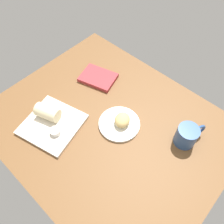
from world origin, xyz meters
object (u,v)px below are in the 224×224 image
at_px(square_plate, 52,124).
at_px(coffee_mug, 187,135).
at_px(round_plate, 119,124).
at_px(scone_pastry, 122,120).
at_px(sauce_cup, 55,131).
at_px(book_stack, 98,78).
at_px(breakfast_wrap, 48,112).

height_order(square_plate, coffee_mug, coffee_mug).
height_order(round_plate, coffee_mug, coffee_mug).
xyz_separation_m(scone_pastry, sauce_cup, (-0.19, -0.25, -0.01)).
distance_m(scone_pastry, sauce_cup, 0.31).
relative_size(square_plate, sauce_cup, 5.31).
bearing_deg(square_plate, coffee_mug, 35.04).
relative_size(book_stack, coffee_mug, 1.53).
xyz_separation_m(round_plate, book_stack, (-0.28, 0.14, 0.00)).
distance_m(book_stack, coffee_mug, 0.56).
relative_size(scone_pastry, square_plate, 0.33).
xyz_separation_m(sauce_cup, coffee_mug, (0.45, 0.38, 0.02)).
relative_size(round_plate, breakfast_wrap, 1.73).
height_order(square_plate, book_stack, book_stack).
distance_m(scone_pastry, coffee_mug, 0.30).
relative_size(round_plate, sauce_cup, 4.14).
relative_size(scone_pastry, sauce_cup, 1.75).
distance_m(round_plate, sauce_cup, 0.30).
relative_size(round_plate, square_plate, 0.78).
distance_m(square_plate, coffee_mug, 0.62).
xyz_separation_m(sauce_cup, book_stack, (-0.10, 0.38, -0.02)).
bearing_deg(book_stack, breakfast_wrap, -88.41).
bearing_deg(round_plate, scone_pastry, 53.00).
distance_m(round_plate, scone_pastry, 0.03).
distance_m(sauce_cup, book_stack, 0.40).
relative_size(round_plate, coffee_mug, 1.38).
height_order(breakfast_wrap, coffee_mug, coffee_mug).
relative_size(sauce_cup, book_stack, 0.22).
xyz_separation_m(round_plate, breakfast_wrap, (-0.27, -0.20, 0.04)).
xyz_separation_m(breakfast_wrap, coffee_mug, (0.55, 0.34, 0.00)).
xyz_separation_m(round_plate, sauce_cup, (-0.18, -0.24, 0.02)).
distance_m(breakfast_wrap, book_stack, 0.35).
height_order(sauce_cup, book_stack, sauce_cup).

